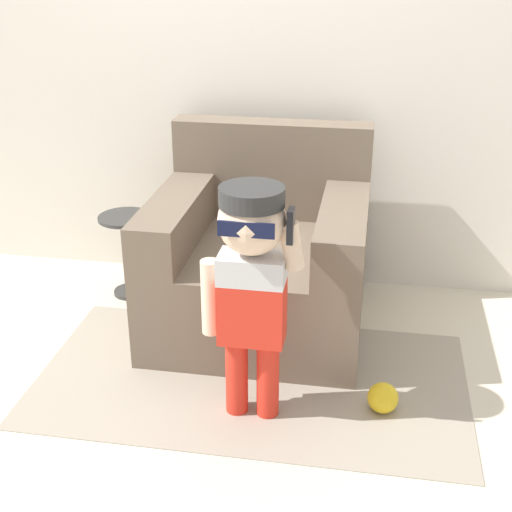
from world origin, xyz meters
The scene contains 7 objects.
ground_plane centered at (0.00, 0.00, 0.00)m, with size 10.00×10.00×0.00m, color beige.
wall_back centered at (0.00, 0.82, 1.30)m, with size 10.00×0.05×2.60m.
armchair centered at (0.22, 0.23, 0.34)m, with size 1.03×0.99×0.96m.
person_child centered at (0.31, -0.53, 0.66)m, with size 0.41×0.30×0.99m.
side_table centered at (-0.55, 0.42, 0.28)m, with size 0.29×0.29×0.46m.
rug centered at (0.27, -0.30, 0.00)m, with size 1.92×1.07×0.01m.
toy_ball centered at (0.85, -0.43, 0.07)m, with size 0.13×0.13×0.13m.
Camera 1 is at (0.75, -2.96, 1.83)m, focal length 50.00 mm.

